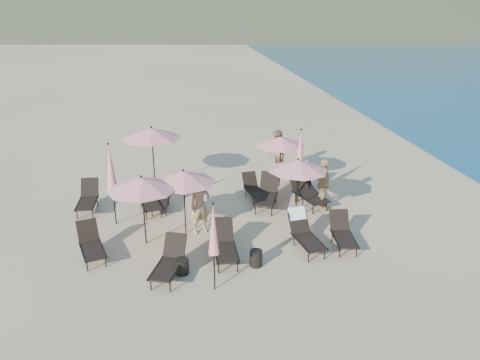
{
  "coord_description": "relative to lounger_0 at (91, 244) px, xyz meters",
  "views": [
    {
      "loc": [
        -2.01,
        -11.75,
        6.94
      ],
      "look_at": [
        -0.03,
        3.5,
        1.1
      ],
      "focal_mm": 35.0,
      "sensor_mm": 36.0,
      "label": 1
    }
  ],
  "objects": [
    {
      "name": "umbrella_open_2",
      "position": [
        6.51,
        1.8,
        1.5
      ],
      "size": [
        2.03,
        2.03,
        2.18
      ],
      "color": "black",
      "rests_on": "ground"
    },
    {
      "name": "umbrella_open_1",
      "position": [
        2.74,
        1.2,
        1.49
      ],
      "size": [
        2.02,
        2.02,
        2.17
      ],
      "color": "black",
      "rests_on": "ground"
    },
    {
      "name": "lounger_11",
      "position": [
        7.19,
        2.96,
        0.07
      ],
      "size": [
        1.24,
        1.96,
        1.05
      ],
      "rotation": [
        0.0,
        0.0,
        0.32
      ],
      "color": "black",
      "rests_on": "ground"
    },
    {
      "name": "umbrella_open_3",
      "position": [
        1.59,
        5.44,
        1.78
      ],
      "size": [
        2.32,
        2.32,
        2.5
      ],
      "color": "black",
      "rests_on": "ground"
    },
    {
      "name": "lounger_0",
      "position": [
        0.0,
        0.0,
        0.0
      ],
      "size": [
        1.07,
        1.7,
        0.91
      ],
      "rotation": [
        0.0,
        0.0,
        0.32
      ],
      "color": "black",
      "rests_on": "ground"
    },
    {
      "name": "beachgoer_a",
      "position": [
        3.22,
        1.17,
        0.5
      ],
      "size": [
        0.8,
        0.66,
        1.86
      ],
      "primitive_type": "imported",
      "rotation": [
        0.0,
        0.0,
        0.37
      ],
      "color": "tan",
      "rests_on": "ground"
    },
    {
      "name": "beachgoer_b",
      "position": [
        6.77,
        6.31,
        0.53
      ],
      "size": [
        0.95,
        1.09,
        1.91
      ],
      "primitive_type": "imported",
      "rotation": [
        0.0,
        0.0,
        -1.29
      ],
      "color": "#92604B",
      "rests_on": "ground"
    },
    {
      "name": "umbrella_open_0",
      "position": [
        1.51,
        0.62,
        1.55
      ],
      "size": [
        2.08,
        2.08,
        2.24
      ],
      "color": "black",
      "rests_on": "ground"
    },
    {
      "name": "lounger_1",
      "position": [
        2.26,
        -1.28,
        0.01
      ],
      "size": [
        1.09,
        1.75,
        0.94
      ],
      "rotation": [
        0.0,
        0.0,
        -0.31
      ],
      "color": "black",
      "rests_on": "ground"
    },
    {
      "name": "lounger_2",
      "position": [
        3.75,
        -0.24,
        -0.02
      ],
      "size": [
        0.65,
        1.53,
        0.86
      ],
      "rotation": [
        0.0,
        0.0,
        -0.06
      ],
      "color": "black",
      "rests_on": "ground"
    },
    {
      "name": "lounger_6",
      "position": [
        -0.67,
        3.46,
        0.02
      ],
      "size": [
        0.65,
        1.67,
        0.96
      ],
      "rotation": [
        0.0,
        0.0,
        0.0
      ],
      "color": "black",
      "rests_on": "ground"
    },
    {
      "name": "lounger_10",
      "position": [
        5.35,
        3.73,
        -0.03
      ],
      "size": [
        0.82,
        1.56,
        0.85
      ],
      "rotation": [
        0.0,
        0.0,
        0.18
      ],
      "color": "black",
      "rests_on": "ground"
    },
    {
      "name": "umbrella_closed_0",
      "position": [
        3.41,
        -2.1,
        1.28
      ],
      "size": [
        0.29,
        0.29,
        2.45
      ],
      "color": "black",
      "rests_on": "ground"
    },
    {
      "name": "lounger_4",
      "position": [
        6.27,
        -0.21,
        0.07
      ],
      "size": [
        0.9,
        1.77,
        1.05
      ],
      "rotation": [
        0.0,
        0.0,
        0.18
      ],
      "color": "black",
      "rests_on": "ground"
    },
    {
      "name": "umbrella_open_4",
      "position": [
        6.57,
        4.81,
        1.46
      ],
      "size": [
        1.98,
        1.98,
        2.14
      ],
      "color": "black",
      "rests_on": "ground"
    },
    {
      "name": "side_table_1",
      "position": [
        4.65,
        -1.1,
        -0.19
      ],
      "size": [
        0.36,
        0.36,
        0.47
      ],
      "primitive_type": "cylinder",
      "color": "black",
      "rests_on": "ground"
    },
    {
      "name": "umbrella_closed_2",
      "position": [
        0.43,
        2.14,
        1.54
      ],
      "size": [
        0.33,
        0.33,
        2.83
      ],
      "color": "black",
      "rests_on": "ground"
    },
    {
      "name": "lounger_9",
      "position": [
        5.72,
        2.98,
        0.07
      ],
      "size": [
        1.25,
        1.96,
        1.05
      ],
      "rotation": [
        0.0,
        0.0,
        -0.33
      ],
      "color": "black",
      "rests_on": "ground"
    },
    {
      "name": "lounger_8",
      "position": [
        1.91,
        3.25,
        -0.02
      ],
      "size": [
        0.71,
        1.56,
        0.87
      ],
      "rotation": [
        0.0,
        0.0,
        -0.09
      ],
      "color": "black",
      "rests_on": "ground"
    },
    {
      "name": "lounger_7",
      "position": [
        1.5,
        3.11,
        0.01
      ],
      "size": [
        0.98,
        1.73,
        0.94
      ],
      "rotation": [
        0.0,
        0.0,
        0.23
      ],
      "color": "black",
      "rests_on": "ground"
    },
    {
      "name": "lounger_5",
      "position": [
        7.45,
        -0.24,
        -0.01
      ],
      "size": [
        0.74,
        1.61,
        0.9
      ],
      "rotation": [
        0.0,
        0.0,
        -0.09
      ],
      "color": "black",
      "rests_on": "ground"
    },
    {
      "name": "umbrella_closed_1",
      "position": [
        6.93,
        3.17,
        1.52
      ],
      "size": [
        0.33,
        0.33,
        2.81
      ],
      "color": "black",
      "rests_on": "ground"
    },
    {
      "name": "beachgoer_c",
      "position": [
        7.66,
        2.49,
        0.51
      ],
      "size": [
        0.47,
        1.1,
        1.86
      ],
      "primitive_type": "imported",
      "rotation": [
        0.0,
        0.0,
        1.59
      ],
      "color": "tan",
      "rests_on": "ground"
    },
    {
      "name": "ground",
      "position": [
        4.75,
        -0.66,
        -0.43
      ],
      "size": [
        800.0,
        800.0,
        0.0
      ],
      "primitive_type": "plane",
      "color": "#D6BA8C",
      "rests_on": "ground"
    },
    {
      "name": "side_table_0",
      "position": [
        2.59,
        -1.24,
        -0.21
      ],
      "size": [
        0.37,
        0.37,
        0.44
      ],
      "primitive_type": "cylinder",
      "color": "black",
      "rests_on": "ground"
    },
    {
      "name": "lounger_3",
      "position": [
        3.83,
        -0.58,
        0.02
      ],
      "size": [
        0.66,
        1.67,
        0.96
      ],
      "rotation": [
        0.0,
        0.0,
        0.01
      ],
      "color": "black",
      "rests_on": "ground"
    },
    {
      "name": "lounger_12",
      "position": [
        7.27,
        3.62,
        0.14
      ],
      "size": [
        0.72,
        1.91,
        1.19
      ],
      "rotation": [
        0.0,
        0.0,
        -0.01
      ],
      "color": "black",
      "rests_on": "ground"
    }
  ]
}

